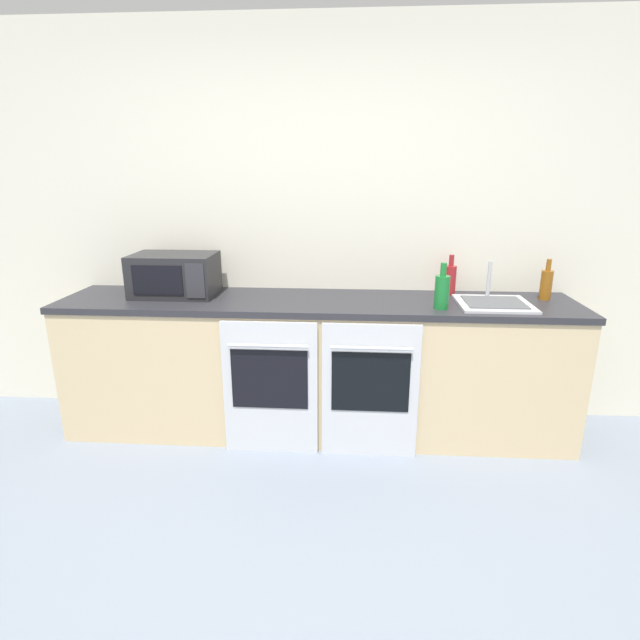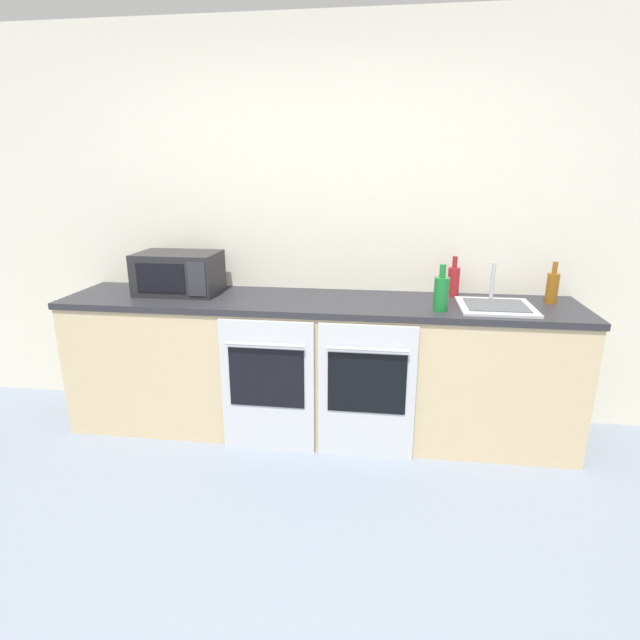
{
  "view_description": "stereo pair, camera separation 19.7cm",
  "coord_description": "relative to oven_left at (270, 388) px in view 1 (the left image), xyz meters",
  "views": [
    {
      "loc": [
        0.23,
        -1.43,
        1.68
      ],
      "look_at": [
        0.02,
        1.61,
        0.76
      ],
      "focal_mm": 28.0,
      "sensor_mm": 36.0,
      "label": 1
    },
    {
      "loc": [
        0.43,
        -1.41,
        1.68
      ],
      "look_at": [
        0.02,
        1.61,
        0.76
      ],
      "focal_mm": 28.0,
      "sensor_mm": 36.0,
      "label": 2
    }
  ],
  "objects": [
    {
      "name": "wall_back",
      "position": [
        0.26,
        0.66,
        0.87
      ],
      "size": [
        10.0,
        0.06,
        2.6
      ],
      "color": "silver",
      "rests_on": "ground_plane"
    },
    {
      "name": "counter_back",
      "position": [
        0.26,
        0.32,
        0.02
      ],
      "size": [
        3.25,
        0.63,
        0.9
      ],
      "color": "#D1B789",
      "rests_on": "ground_plane"
    },
    {
      "name": "oven_right",
      "position": [
        0.6,
        0.0,
        0.0
      ],
      "size": [
        0.57,
        0.06,
        0.84
      ],
      "color": "silver",
      "rests_on": "ground_plane"
    },
    {
      "name": "microwave",
      "position": [
        -0.67,
        0.38,
        0.6
      ],
      "size": [
        0.53,
        0.35,
        0.27
      ],
      "color": "#232326",
      "rests_on": "counter_back"
    },
    {
      "name": "bottle_red",
      "position": [
        1.12,
        0.53,
        0.57
      ],
      "size": [
        0.08,
        0.08,
        0.26
      ],
      "color": "maroon",
      "rests_on": "counter_back"
    },
    {
      "name": "ground_plane",
      "position": [
        0.26,
        -1.29,
        -0.43
      ],
      "size": [
        16.0,
        16.0,
        0.0
      ],
      "primitive_type": "plane",
      "color": "gray"
    },
    {
      "name": "sink",
      "position": [
        1.34,
        0.27,
        0.48
      ],
      "size": [
        0.43,
        0.41,
        0.24
      ],
      "color": "#B7BABF",
      "rests_on": "counter_back"
    },
    {
      "name": "oven_left",
      "position": [
        0.0,
        0.0,
        0.0
      ],
      "size": [
        0.57,
        0.06,
        0.84
      ],
      "color": "silver",
      "rests_on": "ground_plane"
    },
    {
      "name": "bottle_green",
      "position": [
        1.0,
        0.16,
        0.57
      ],
      "size": [
        0.09,
        0.09,
        0.27
      ],
      "color": "#19722D",
      "rests_on": "counter_back"
    },
    {
      "name": "bottle_amber",
      "position": [
        1.69,
        0.43,
        0.57
      ],
      "size": [
        0.07,
        0.07,
        0.26
      ],
      "color": "#8C5114",
      "rests_on": "counter_back"
    }
  ]
}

